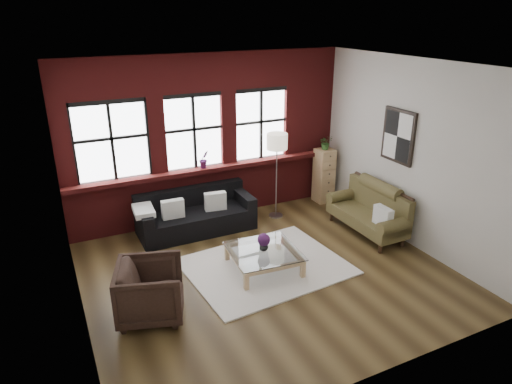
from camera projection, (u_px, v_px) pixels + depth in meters
name	position (u px, v px, depth m)	size (l,w,h in m)	color
floor	(267.00, 272.00, 7.28)	(5.50, 5.50, 0.00)	#3F2D17
ceiling	(269.00, 66.00, 6.09)	(5.50, 5.50, 0.00)	white
wall_back	(208.00, 138.00, 8.77)	(5.50, 5.50, 0.00)	beige
wall_front	(381.00, 255.00, 4.60)	(5.50, 5.50, 0.00)	beige
wall_left	(68.00, 212.00, 5.57)	(5.00, 5.00, 0.00)	beige
wall_right	(410.00, 154.00, 7.80)	(5.00, 5.00, 0.00)	beige
brick_backwall	(209.00, 139.00, 8.72)	(5.50, 0.12, 3.20)	maroon
sill_ledge	(212.00, 168.00, 8.85)	(5.50, 0.30, 0.08)	maroon
window_left	(112.00, 142.00, 7.94)	(1.38, 0.10, 1.50)	black
window_mid	(194.00, 133.00, 8.55)	(1.38, 0.10, 1.50)	black
window_right	(260.00, 125.00, 9.12)	(1.38, 0.10, 1.50)	black
wall_poster	(398.00, 136.00, 7.95)	(0.05, 0.74, 0.94)	black
shag_rug	(266.00, 266.00, 7.43)	(2.47, 1.94, 0.03)	silver
dark_sofa	(196.00, 212.00, 8.51)	(2.14, 0.87, 0.78)	black
pillow_a	(173.00, 209.00, 8.17)	(0.40, 0.14, 0.34)	silver
pillow_b	(215.00, 201.00, 8.50)	(0.40, 0.14, 0.34)	silver
vintage_settee	(367.00, 211.00, 8.41)	(0.76, 1.70, 0.91)	brown
pillow_settee	(383.00, 216.00, 7.90)	(0.14, 0.38, 0.34)	silver
armchair	(151.00, 291.00, 6.11)	(0.85, 0.87, 0.79)	black
coffee_table	(264.00, 260.00, 7.31)	(1.05, 1.05, 0.36)	tan
vase	(264.00, 246.00, 7.22)	(0.14, 0.14, 0.15)	#B2B2B2
flowers	(264.00, 240.00, 7.17)	(0.21, 0.21, 0.21)	#4F1D55
drawer_chest	(324.00, 176.00, 9.80)	(0.36, 0.36, 1.17)	tan
potted_plant_top	(326.00, 142.00, 9.52)	(0.27, 0.24, 0.30)	#2D5923
floor_lamp	(276.00, 173.00, 8.92)	(0.40, 0.40, 1.87)	#A5A5A8
sill_plant	(204.00, 159.00, 8.68)	(0.19, 0.15, 0.34)	#4F1D55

